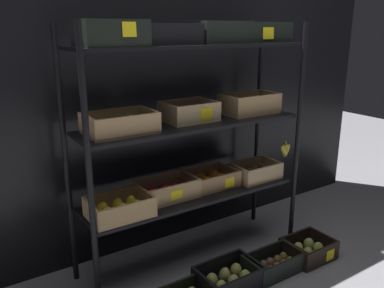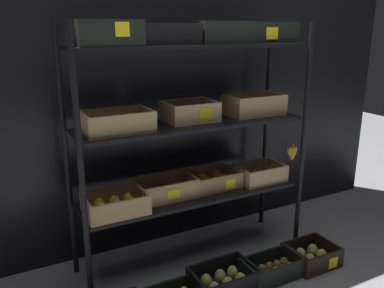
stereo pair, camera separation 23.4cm
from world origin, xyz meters
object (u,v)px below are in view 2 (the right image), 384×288
Objects in this scene: display_rack at (193,120)px; crate_ground_rightmost_pear at (311,256)px; crate_ground_pear at (224,281)px; crate_ground_kiwi at (272,269)px.

display_rack is 1.18m from crate_ground_rightmost_pear.
crate_ground_kiwi is (0.34, -0.03, -0.01)m from crate_ground_pear.
display_rack reaches higher than crate_ground_kiwi.
crate_ground_pear is at bearing 177.13° from crate_ground_rightmost_pear.
crate_ground_pear is at bearing 175.02° from crate_ground_kiwi.
crate_ground_rightmost_pear is at bearing -2.87° from crate_ground_pear.
crate_ground_pear reaches higher than crate_ground_rightmost_pear.
crate_ground_pear reaches higher than crate_ground_kiwi.
crate_ground_kiwi is at bearing -4.98° from crate_ground_pear.
display_rack reaches higher than crate_ground_pear.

